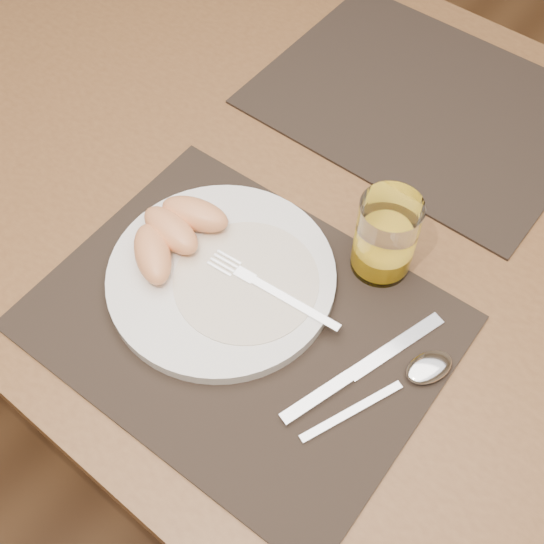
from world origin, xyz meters
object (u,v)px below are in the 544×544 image
at_px(placemat_near, 242,321).
at_px(spoon, 418,374).
at_px(plate, 222,277).
at_px(knife, 351,376).
at_px(juice_glass, 385,239).
at_px(table, 340,240).
at_px(fork, 262,285).
at_px(placemat_far, 423,102).

xyz_separation_m(placemat_near, spoon, (0.19, 0.07, 0.01)).
bearing_deg(placemat_near, plate, 152.98).
bearing_deg(knife, juice_glass, 112.18).
relative_size(placemat_near, plate, 1.67).
bearing_deg(plate, spoon, 9.11).
distance_m(knife, spoon, 0.07).
bearing_deg(knife, table, 126.68).
relative_size(table, juice_glass, 12.85).
relative_size(table, placemat_near, 3.11).
height_order(fork, juice_glass, juice_glass).
bearing_deg(plate, fork, 17.96).
xyz_separation_m(plate, spoon, (0.25, 0.04, -0.00)).
bearing_deg(plate, table, 77.43).
height_order(knife, spoon, spoon).
height_order(placemat_near, plate, plate).
bearing_deg(placemat_far, plate, -93.41).
distance_m(placemat_near, fork, 0.05).
height_order(plate, fork, fork).
bearing_deg(table, knife, -53.32).
bearing_deg(juice_glass, fork, -124.20).
xyz_separation_m(placemat_far, plate, (-0.02, -0.41, 0.01)).
height_order(placemat_far, fork, fork).
bearing_deg(table, plate, -102.57).
relative_size(plate, spoon, 1.45).
bearing_deg(juice_glass, placemat_far, 111.45).
relative_size(placemat_near, fork, 2.57).
bearing_deg(table, juice_glass, -31.26).
xyz_separation_m(placemat_far, knife, (0.17, -0.42, 0.00)).
bearing_deg(juice_glass, plate, -133.72).
relative_size(placemat_near, knife, 2.09).
distance_m(table, knife, 0.26).
relative_size(placemat_far, spoon, 2.42).
relative_size(plate, knife, 1.26).
bearing_deg(juice_glass, placemat_near, -115.43).
bearing_deg(placemat_far, spoon, -59.18).
distance_m(plate, fork, 0.05).
height_order(placemat_near, fork, fork).
bearing_deg(juice_glass, table, 148.74).
distance_m(fork, knife, 0.15).
bearing_deg(spoon, plate, -170.89).
distance_m(table, placemat_far, 0.24).
xyz_separation_m(fork, juice_glass, (0.08, 0.12, 0.03)).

